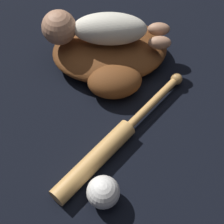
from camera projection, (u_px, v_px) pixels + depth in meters
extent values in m
plane|color=black|center=(95.00, 43.00, 1.18)|extent=(6.00, 6.00, 0.00)
ellipsoid|color=brown|center=(110.00, 50.00, 1.11)|extent=(0.40, 0.35, 0.08)
ellipsoid|color=brown|center=(115.00, 81.00, 1.05)|extent=(0.18, 0.16, 0.08)
ellipsoid|color=silver|center=(110.00, 29.00, 1.04)|extent=(0.22, 0.13, 0.09)
sphere|color=tan|center=(59.00, 27.00, 1.04)|extent=(0.10, 0.10, 0.10)
ellipsoid|color=tan|center=(160.00, 43.00, 1.05)|extent=(0.07, 0.05, 0.04)
ellipsoid|color=tan|center=(159.00, 30.00, 1.08)|extent=(0.07, 0.05, 0.04)
cylinder|color=tan|center=(94.00, 161.00, 0.93)|extent=(0.17, 0.25, 0.05)
cylinder|color=tan|center=(153.00, 102.00, 1.03)|extent=(0.12, 0.20, 0.02)
sphere|color=#B68649|center=(176.00, 79.00, 1.07)|extent=(0.03, 0.03, 0.03)
sphere|color=white|center=(103.00, 192.00, 0.87)|extent=(0.08, 0.08, 0.08)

